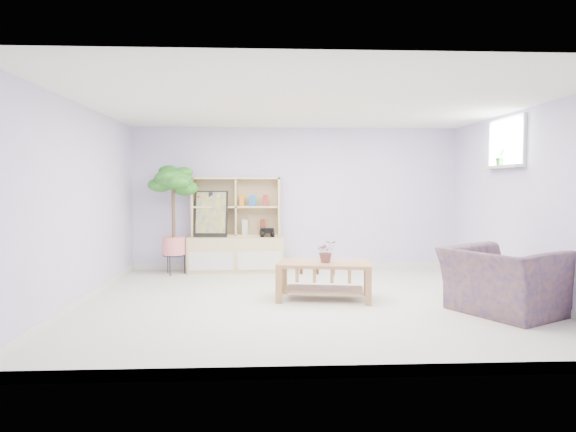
{
  "coord_description": "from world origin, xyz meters",
  "views": [
    {
      "loc": [
        -0.57,
        -6.2,
        1.44
      ],
      "look_at": [
        -0.23,
        0.54,
        1.02
      ],
      "focal_mm": 32.0,
      "sensor_mm": 36.0,
      "label": 1
    }
  ],
  "objects_px": {
    "coffee_table": "(324,281)",
    "armchair": "(503,276)",
    "floor_tree": "(174,220)",
    "storage_unit": "(236,225)"
  },
  "relations": [
    {
      "from": "coffee_table",
      "to": "armchair",
      "type": "bearing_deg",
      "value": -13.84
    },
    {
      "from": "coffee_table",
      "to": "floor_tree",
      "type": "height_order",
      "value": "floor_tree"
    },
    {
      "from": "armchair",
      "to": "storage_unit",
      "type": "bearing_deg",
      "value": 17.99
    },
    {
      "from": "storage_unit",
      "to": "armchair",
      "type": "distance_m",
      "value": 4.28
    },
    {
      "from": "storage_unit",
      "to": "coffee_table",
      "type": "bearing_deg",
      "value": -60.24
    },
    {
      "from": "coffee_table",
      "to": "armchair",
      "type": "relative_size",
      "value": 1.02
    },
    {
      "from": "coffee_table",
      "to": "floor_tree",
      "type": "bearing_deg",
      "value": 148.38
    },
    {
      "from": "floor_tree",
      "to": "storage_unit",
      "type": "bearing_deg",
      "value": 11.91
    },
    {
      "from": "coffee_table",
      "to": "storage_unit",
      "type": "bearing_deg",
      "value": 129.17
    },
    {
      "from": "coffee_table",
      "to": "armchair",
      "type": "distance_m",
      "value": 2.08
    }
  ]
}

